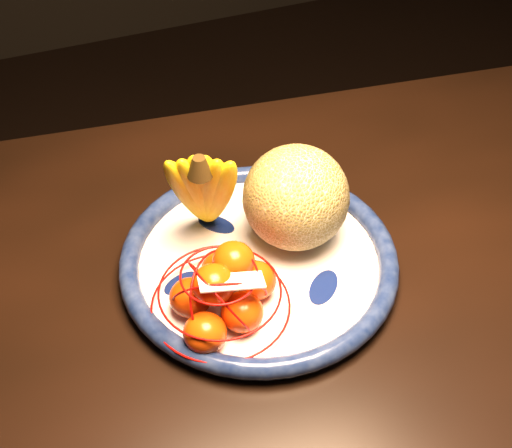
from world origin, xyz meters
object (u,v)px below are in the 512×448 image
object	(u,v)px
mandarin_bag	(222,292)
fruit_bowl	(259,261)
dining_table	(466,351)
banana_bunch	(204,187)
cantaloupe	(296,197)

from	to	relation	value
mandarin_bag	fruit_bowl	bearing A→B (deg)	40.14
dining_table	mandarin_bag	size ratio (longest dim) A/B	7.81
fruit_bowl	banana_bunch	size ratio (longest dim) A/B	2.03
cantaloupe	banana_bunch	bearing A→B (deg)	160.93
mandarin_bag	dining_table	bearing A→B (deg)	-19.02
dining_table	mandarin_bag	bearing A→B (deg)	167.67
dining_table	cantaloupe	xyz separation A→B (m)	(-0.17, 0.18, 0.16)
fruit_bowl	cantaloupe	distance (m)	0.09
cantaloupe	mandarin_bag	world-z (taller)	cantaloupe
banana_bunch	dining_table	bearing A→B (deg)	-17.37
dining_table	mandarin_bag	world-z (taller)	mandarin_bag
cantaloupe	banana_bunch	world-z (taller)	banana_bunch
banana_bunch	mandarin_bag	bearing A→B (deg)	-77.61
banana_bunch	mandarin_bag	size ratio (longest dim) A/B	0.79
cantaloupe	mandarin_bag	distance (m)	0.15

